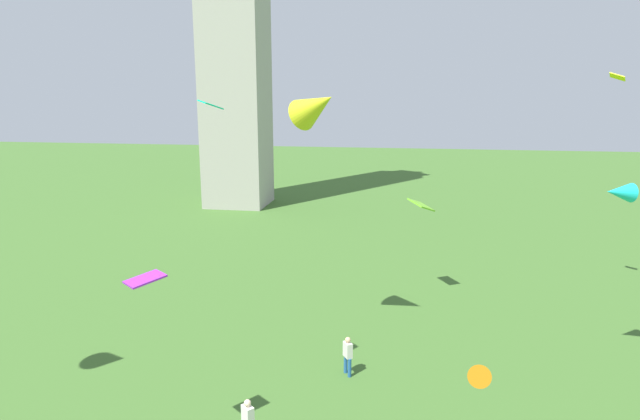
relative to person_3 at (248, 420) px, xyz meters
The scene contains 9 objects.
person_3 is the anchor object (origin of this frame).
person_4 6.16m from the person_3, 61.83° to the left, with size 0.47×0.54×1.79m.
kite_flying_0 8.03m from the person_3, ahead, with size 0.78×1.23×1.01m.
kite_flying_1 13.30m from the person_3, 82.23° to the left, with size 2.94×2.72×2.23m.
kite_flying_2 17.34m from the person_3, 68.57° to the left, with size 1.68×1.87×0.65m.
kite_flying_3 17.36m from the person_3, 28.28° to the left, with size 1.41×1.18×0.90m.
kite_flying_4 11.05m from the person_3, 130.46° to the left, with size 0.85×0.93×0.35m.
kite_flying_5 26.11m from the person_3, 44.90° to the left, with size 0.90×0.91×0.52m.
kite_flying_6 6.20m from the person_3, 162.79° to the right, with size 1.36×1.42×0.22m.
Camera 1 is at (2.89, -0.55, 12.25)m, focal length 30.20 mm.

